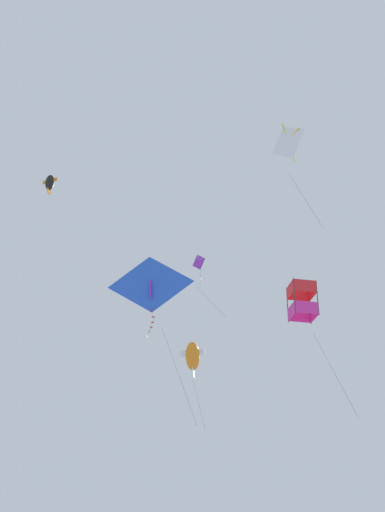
# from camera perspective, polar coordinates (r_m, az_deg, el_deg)

# --- Properties ---
(kite_delta_upper_right) EXTENTS (3.83, 3.81, 8.67)m
(kite_delta_upper_right) POSITION_cam_1_polar(r_m,az_deg,el_deg) (28.79, -4.39, -3.12)
(kite_delta_upper_right) COLOR blue
(kite_fish_near_left) EXTENTS (0.84, 1.08, 1.62)m
(kite_fish_near_left) POSITION_cam_1_polar(r_m,az_deg,el_deg) (38.13, -14.78, 7.47)
(kite_fish_near_left) COLOR black
(kite_box_far_centre) EXTENTS (2.90, 2.59, 7.78)m
(kite_box_far_centre) POSITION_cam_1_polar(r_m,az_deg,el_deg) (29.02, 11.48, -4.68)
(kite_box_far_centre) COLOR red
(kite_fish_near_right) EXTENTS (1.88, 1.79, 6.62)m
(kite_fish_near_right) POSITION_cam_1_polar(r_m,az_deg,el_deg) (40.12, 0.01, -10.50)
(kite_fish_near_right) COLOR orange
(kite_diamond_highest) EXTENTS (2.06, 2.74, 5.62)m
(kite_diamond_highest) POSITION_cam_1_polar(r_m,az_deg,el_deg) (42.50, 0.70, -0.80)
(kite_diamond_highest) COLOR purple
(kite_diamond_mid_left) EXTENTS (1.56, 2.37, 7.85)m
(kite_diamond_mid_left) POSITION_cam_1_polar(r_m,az_deg,el_deg) (32.95, 10.01, 11.72)
(kite_diamond_mid_left) COLOR white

